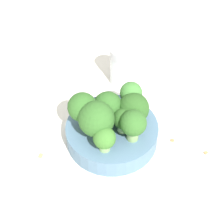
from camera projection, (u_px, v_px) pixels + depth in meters
ground_plane at (112, 139)px, 0.62m from camera, size 3.00×3.00×0.00m
bowl at (112, 133)px, 0.61m from camera, size 0.15×0.15×0.03m
broccoli_floret_0 at (123, 120)px, 0.58m from camera, size 0.03×0.03×0.04m
broccoli_floret_1 at (96, 119)px, 0.56m from camera, size 0.06×0.06×0.07m
broccoli_floret_2 at (83, 107)px, 0.58m from camera, size 0.05×0.05×0.06m
broccoli_floret_3 at (133, 109)px, 0.59m from camera, size 0.05×0.05×0.05m
broccoli_floret_4 at (131, 94)px, 0.60m from camera, size 0.04×0.04×0.05m
broccoli_floret_5 at (108, 106)px, 0.59m from camera, size 0.05×0.05×0.05m
broccoli_floret_6 at (133, 124)px, 0.56m from camera, size 0.04×0.04×0.06m
broccoli_floret_7 at (104, 139)px, 0.55m from camera, size 0.03×0.03×0.04m
pepper_shaker at (118, 65)px, 0.70m from camera, size 0.04×0.04×0.08m
almond_crumb_0 at (206, 152)px, 0.60m from camera, size 0.01×0.01×0.01m
almond_crumb_1 at (172, 140)px, 0.62m from camera, size 0.01×0.00×0.01m
almond_crumb_2 at (40, 155)px, 0.60m from camera, size 0.01×0.01×0.01m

